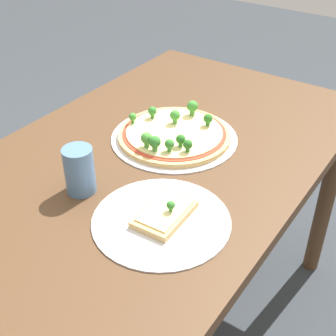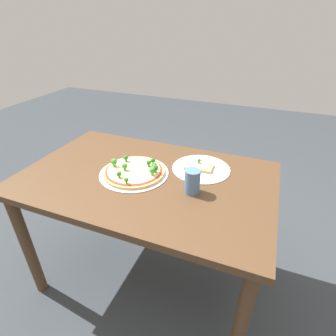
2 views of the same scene
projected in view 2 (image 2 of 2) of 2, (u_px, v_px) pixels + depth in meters
ground_plane at (151, 273)px, 1.72m from camera, size 8.00×8.00×0.00m
dining_table at (147, 192)px, 1.39m from camera, size 1.28×0.81×0.75m
pizza_tray_whole at (134, 171)px, 1.36m from camera, size 0.36×0.36×0.07m
pizza_tray_slice at (200, 167)px, 1.41m from camera, size 0.31×0.31×0.05m
drinking_cup at (192, 181)px, 1.19m from camera, size 0.07×0.07×0.12m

